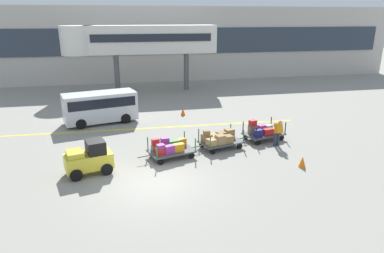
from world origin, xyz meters
TOP-DOWN VIEW (x-y plane):
  - ground_plane at (0.00, 0.00)m, footprint 120.00×120.00m
  - apron_lead_line at (0.27, 7.93)m, footprint 20.54×0.78m
  - terminal_building at (0.00, 25.98)m, footprint 63.82×2.51m
  - jet_bridge at (0.42, 19.99)m, footprint 14.44×3.00m
  - baggage_tug at (-2.78, 1.62)m, footprint 2.31×1.69m
  - baggage_cart_lead at (1.14, 2.72)m, footprint 3.09×1.95m
  - baggage_cart_middle at (4.05, 3.50)m, footprint 3.09×1.95m
  - baggage_cart_tail at (6.97, 4.26)m, footprint 3.09×1.95m
  - baggage_handler at (7.35, 3.09)m, footprint 0.47×0.49m
  - shuttle_van at (-2.57, 9.90)m, footprint 5.12×3.01m
  - safety_cone_near at (7.28, 0.17)m, footprint 0.36×0.36m
  - safety_cone_far at (3.32, 10.54)m, footprint 0.36×0.36m

SIDE VIEW (x-z plane):
  - ground_plane at x=0.00m, z-range 0.00..0.00m
  - apron_lead_line at x=0.27m, z-range 0.00..0.01m
  - safety_cone_near at x=7.28m, z-range 0.00..0.55m
  - safety_cone_far at x=3.32m, z-range 0.00..0.55m
  - baggage_cart_tail at x=6.97m, z-range -0.09..1.12m
  - baggage_cart_lead at x=1.14m, z-range -0.02..1.08m
  - baggage_cart_middle at x=4.05m, z-range -0.02..1.08m
  - baggage_tug at x=-2.78m, z-range -0.04..1.54m
  - baggage_handler at x=7.35m, z-range 0.08..1.65m
  - shuttle_van at x=-2.57m, z-range 0.19..2.28m
  - terminal_building at x=0.00m, z-range 0.01..8.14m
  - jet_bridge at x=0.42m, z-range 1.77..8.03m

